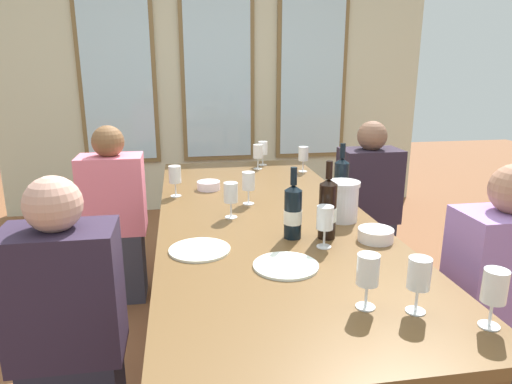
# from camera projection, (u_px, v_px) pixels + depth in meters

# --- Properties ---
(ground_plane) EXTENTS (12.00, 12.00, 0.00)m
(ground_plane) POSITION_uv_depth(u_px,v_px,m) (263.00, 344.00, 2.47)
(ground_plane) COLOR brown
(back_wall_with_windows) EXTENTS (4.22, 0.10, 2.90)m
(back_wall_with_windows) POSITION_uv_depth(u_px,v_px,m) (217.00, 64.00, 4.49)
(back_wall_with_windows) COLOR beige
(back_wall_with_windows) RESTS_ON ground
(dining_table) EXTENTS (1.02, 2.54, 0.74)m
(dining_table) POSITION_uv_depth(u_px,v_px,m) (264.00, 226.00, 2.29)
(dining_table) COLOR brown
(dining_table) RESTS_ON ground
(white_plate_0) EXTENTS (0.25, 0.25, 0.01)m
(white_plate_0) POSITION_uv_depth(u_px,v_px,m) (200.00, 250.00, 1.83)
(white_plate_0) COLOR white
(white_plate_0) RESTS_ON dining_table
(white_plate_1) EXTENTS (0.24, 0.24, 0.01)m
(white_plate_1) POSITION_uv_depth(u_px,v_px,m) (286.00, 266.00, 1.69)
(white_plate_1) COLOR white
(white_plate_1) RESTS_ON dining_table
(metal_pitcher) EXTENTS (0.16, 0.16, 0.19)m
(metal_pitcher) POSITION_uv_depth(u_px,v_px,m) (343.00, 201.00, 2.16)
(metal_pitcher) COLOR silver
(metal_pitcher) RESTS_ON dining_table
(wine_bottle_0) EXTENTS (0.08, 0.08, 0.34)m
(wine_bottle_0) POSITION_uv_depth(u_px,v_px,m) (328.00, 209.00, 1.93)
(wine_bottle_0) COLOR black
(wine_bottle_0) RESTS_ON dining_table
(wine_bottle_1) EXTENTS (0.08, 0.08, 0.34)m
(wine_bottle_1) POSITION_uv_depth(u_px,v_px,m) (341.00, 183.00, 2.34)
(wine_bottle_1) COLOR black
(wine_bottle_1) RESTS_ON dining_table
(wine_bottle_2) EXTENTS (0.08, 0.08, 0.31)m
(wine_bottle_2) POSITION_uv_depth(u_px,v_px,m) (293.00, 211.00, 1.94)
(wine_bottle_2) COLOR black
(wine_bottle_2) RESTS_ON dining_table
(tasting_bowl_0) EXTENTS (0.14, 0.14, 0.05)m
(tasting_bowl_0) POSITION_uv_depth(u_px,v_px,m) (209.00, 185.00, 2.71)
(tasting_bowl_0) COLOR white
(tasting_bowl_0) RESTS_ON dining_table
(tasting_bowl_1) EXTENTS (0.15, 0.15, 0.05)m
(tasting_bowl_1) POSITION_uv_depth(u_px,v_px,m) (376.00, 235.00, 1.93)
(tasting_bowl_1) COLOR white
(tasting_bowl_1) RESTS_ON dining_table
(wine_glass_0) EXTENTS (0.07, 0.07, 0.17)m
(wine_glass_0) POSITION_uv_depth(u_px,v_px,m) (303.00, 154.00, 3.13)
(wine_glass_0) COLOR white
(wine_glass_0) RESTS_ON dining_table
(wine_glass_1) EXTENTS (0.07, 0.07, 0.17)m
(wine_glass_1) POSITION_uv_depth(u_px,v_px,m) (263.00, 149.00, 3.34)
(wine_glass_1) COLOR white
(wine_glass_1) RESTS_ON dining_table
(wine_glass_2) EXTENTS (0.07, 0.07, 0.17)m
(wine_glass_2) POSITION_uv_depth(u_px,v_px,m) (175.00, 175.00, 2.55)
(wine_glass_2) COLOR white
(wine_glass_2) RESTS_ON dining_table
(wine_glass_3) EXTENTS (0.07, 0.07, 0.17)m
(wine_glass_3) POSITION_uv_depth(u_px,v_px,m) (231.00, 194.00, 2.19)
(wine_glass_3) COLOR white
(wine_glass_3) RESTS_ON dining_table
(wine_glass_4) EXTENTS (0.07, 0.07, 0.17)m
(wine_glass_4) POSITION_uv_depth(u_px,v_px,m) (368.00, 272.00, 1.38)
(wine_glass_4) COLOR white
(wine_glass_4) RESTS_ON dining_table
(wine_glass_5) EXTENTS (0.07, 0.07, 0.17)m
(wine_glass_5) POSITION_uv_depth(u_px,v_px,m) (325.00, 219.00, 1.84)
(wine_glass_5) COLOR white
(wine_glass_5) RESTS_ON dining_table
(wine_glass_6) EXTENTS (0.07, 0.07, 0.17)m
(wine_glass_6) POSITION_uv_depth(u_px,v_px,m) (419.00, 275.00, 1.35)
(wine_glass_6) COLOR white
(wine_glass_6) RESTS_ON dining_table
(wine_glass_7) EXTENTS (0.07, 0.07, 0.17)m
(wine_glass_7) POSITION_uv_depth(u_px,v_px,m) (258.00, 152.00, 3.22)
(wine_glass_7) COLOR white
(wine_glass_7) RESTS_ON dining_table
(wine_glass_8) EXTENTS (0.07, 0.07, 0.17)m
(wine_glass_8) POSITION_uv_depth(u_px,v_px,m) (494.00, 289.00, 1.27)
(wine_glass_8) COLOR white
(wine_glass_8) RESTS_ON dining_table
(wine_glass_9) EXTENTS (0.07, 0.07, 0.17)m
(wine_glass_9) POSITION_uv_depth(u_px,v_px,m) (248.00, 183.00, 2.41)
(wine_glass_9) COLOR white
(wine_glass_9) RESTS_ON dining_table
(seated_person_0) EXTENTS (0.38, 0.24, 1.11)m
(seated_person_0) POSITION_uv_depth(u_px,v_px,m) (115.00, 220.00, 2.84)
(seated_person_0) COLOR #343441
(seated_person_0) RESTS_ON ground
(seated_person_1) EXTENTS (0.38, 0.24, 1.11)m
(seated_person_1) POSITION_uv_depth(u_px,v_px,m) (367.00, 209.00, 3.05)
(seated_person_1) COLOR #242432
(seated_person_1) RESTS_ON ground
(seated_person_2) EXTENTS (0.38, 0.24, 1.11)m
(seated_person_2) POSITION_uv_depth(u_px,v_px,m) (69.00, 335.00, 1.64)
(seated_person_2) COLOR #242334
(seated_person_2) RESTS_ON ground
(seated_person_3) EXTENTS (0.38, 0.24, 1.11)m
(seated_person_3) POSITION_uv_depth(u_px,v_px,m) (497.00, 309.00, 1.81)
(seated_person_3) COLOR #362C33
(seated_person_3) RESTS_ON ground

